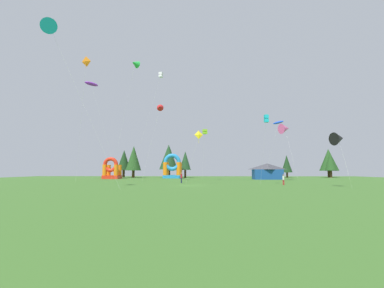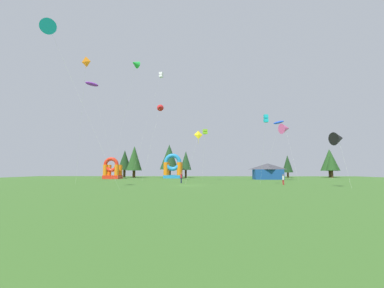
{
  "view_description": "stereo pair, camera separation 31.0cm",
  "coord_description": "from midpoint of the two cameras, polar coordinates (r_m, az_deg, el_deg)",
  "views": [
    {
      "loc": [
        1.08,
        -39.46,
        2.27
      ],
      "look_at": [
        0.0,
        11.8,
        7.42
      ],
      "focal_mm": 24.45,
      "sensor_mm": 36.0,
      "label": 1
    },
    {
      "loc": [
        1.39,
        -39.45,
        2.27
      ],
      "look_at": [
        0.0,
        11.8,
        7.42
      ],
      "focal_mm": 24.45,
      "sensor_mm": 36.0,
      "label": 2
    }
  ],
  "objects": [
    {
      "name": "festival_tent",
      "position": [
        68.04,
        16.32,
        -5.75
      ],
      "size": [
        6.93,
        3.91,
        3.95
      ],
      "color": "#19478C",
      "rests_on": "ground_plane"
    },
    {
      "name": "tree_row_0",
      "position": [
        86.36,
        -14.37,
        -3.43
      ],
      "size": [
        4.18,
        4.18,
        8.68
      ],
      "color": "#4C331E",
      "rests_on": "ground_plane"
    },
    {
      "name": "kite_black_delta",
      "position": [
        39.57,
        29.48,
        1.06
      ],
      "size": [
        2.18,
        2.67,
        7.39
      ],
      "color": "black",
      "rests_on": "ground_plane"
    },
    {
      "name": "tree_row_3",
      "position": [
        80.03,
        -1.25,
        -3.66
      ],
      "size": [
        3.42,
        3.42,
        8.06
      ],
      "color": "#4C331E",
      "rests_on": "ground_plane"
    },
    {
      "name": "tree_row_4",
      "position": [
        85.95,
        20.21,
        -4.09
      ],
      "size": [
        3.17,
        3.17,
        6.89
      ],
      "color": "#4C331E",
      "rests_on": "ground_plane"
    },
    {
      "name": "person_left_edge",
      "position": [
        43.26,
        19.47,
        -7.14
      ],
      "size": [
        0.39,
        0.39,
        1.62
      ],
      "rotation": [
        0.0,
        0.0,
        2.29
      ],
      "color": "#B21E26",
      "rests_on": "ground_plane"
    },
    {
      "name": "kite_green_delta",
      "position": [
        60.83,
        -12.14,
        16.77
      ],
      "size": [
        7.4,
        6.18,
        26.34
      ],
      "color": "green",
      "rests_on": "ground_plane"
    },
    {
      "name": "kite_purple_parafoil",
      "position": [
        69.9,
        -20.89,
        12.1
      ],
      "size": [
        8.01,
        3.83,
        23.98
      ],
      "color": "purple",
      "rests_on": "ground_plane"
    },
    {
      "name": "inflatable_yellow_castle",
      "position": [
        72.61,
        -16.89,
        -5.61
      ],
      "size": [
        4.17,
        4.16,
        5.68
      ],
      "color": "red",
      "rests_on": "ground_plane"
    },
    {
      "name": "kite_yellow_diamond",
      "position": [
        41.37,
        1.63,
        1.91
      ],
      "size": [
        2.7,
        1.71,
        8.31
      ],
      "color": "yellow",
      "rests_on": "ground_plane"
    },
    {
      "name": "tree_row_5",
      "position": [
        91.47,
        28.22,
        -3.36
      ],
      "size": [
        3.41,
        3.41,
        7.85
      ],
      "color": "#4C331E",
      "rests_on": "ground_plane"
    },
    {
      "name": "kite_red_delta",
      "position": [
        55.31,
        -6.85,
        7.97
      ],
      "size": [
        4.16,
        1.31,
        16.05
      ],
      "color": "red",
      "rests_on": "ground_plane"
    },
    {
      "name": "tree_row_2",
      "position": [
        81.34,
        -4.88,
        -2.86
      ],
      "size": [
        5.73,
        5.73,
        10.23
      ],
      "color": "#4C331E",
      "rests_on": "ground_plane"
    },
    {
      "name": "tree_row_6",
      "position": [
        93.51,
        27.92,
        -3.09
      ],
      "size": [
        5.67,
        5.67,
        9.0
      ],
      "color": "#4C331E",
      "rests_on": "ground_plane"
    },
    {
      "name": "kite_pink_delta",
      "position": [
        61.27,
        19.81,
        3.2
      ],
      "size": [
        2.93,
        4.86,
        12.67
      ],
      "color": "#EA599E",
      "rests_on": "ground_plane"
    },
    {
      "name": "kite_white_box",
      "position": [
        68.07,
        -6.62,
        14.7
      ],
      "size": [
        8.29,
        2.93,
        26.66
      ],
      "color": "white",
      "rests_on": "ground_plane"
    },
    {
      "name": "person_midfield",
      "position": [
        46.52,
        -2.17,
        -7.17
      ],
      "size": [
        0.42,
        0.42,
        1.84
      ],
      "rotation": [
        0.0,
        0.0,
        1.11
      ],
      "color": "navy",
      "rests_on": "ground_plane"
    },
    {
      "name": "kite_teal_delta",
      "position": [
        37.46,
        -28.42,
        21.35
      ],
      "size": [
        9.16,
        4.08,
        20.01
      ],
      "color": "#0C7F7A",
      "rests_on": "ground_plane"
    },
    {
      "name": "kite_blue_parafoil",
      "position": [
        65.3,
        18.49,
        4.48
      ],
      "size": [
        4.09,
        5.05,
        14.04
      ],
      "color": "blue",
      "rests_on": "ground_plane"
    },
    {
      "name": "tree_row_1",
      "position": [
        82.87,
        -12.38,
        -3.06
      ],
      "size": [
        4.76,
        4.76,
        9.79
      ],
      "color": "#4C331E",
      "rests_on": "ground_plane"
    },
    {
      "name": "kite_cyan_box",
      "position": [
        42.29,
        16.03,
        5.35
      ],
      "size": [
        0.63,
        4.57,
        10.84
      ],
      "color": "#19B7CC",
      "rests_on": "ground_plane"
    },
    {
      "name": "kite_orange_diamond",
      "position": [
        48.44,
        -22.04,
        16.09
      ],
      "size": [
        3.93,
        5.67,
        20.67
      ],
      "color": "orange",
      "rests_on": "ground_plane"
    },
    {
      "name": "ground_plane",
      "position": [
        39.54,
        -0.24,
        -9.03
      ],
      "size": [
        120.0,
        120.0,
        0.0
      ],
      "primitive_type": "plane",
      "color": "#3D6B28"
    },
    {
      "name": "inflatable_blue_arch",
      "position": [
        74.64,
        -4.05,
        -5.43
      ],
      "size": [
        5.11,
        4.8,
        6.91
      ],
      "color": "#268CD8",
      "rests_on": "ground_plane"
    },
    {
      "name": "kite_lime_box",
      "position": [
        58.43,
        3.02,
        2.69
      ],
      "size": [
        1.27,
        2.41,
        11.34
      ],
      "color": "#8CD826",
      "rests_on": "ground_plane"
    }
  ]
}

